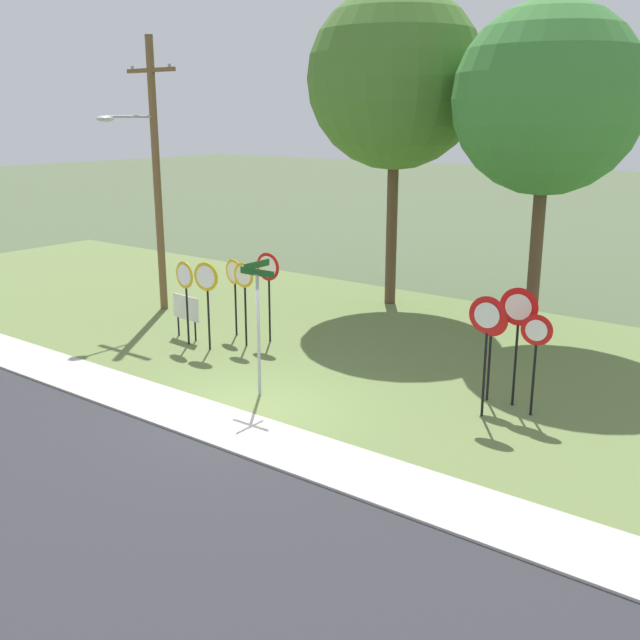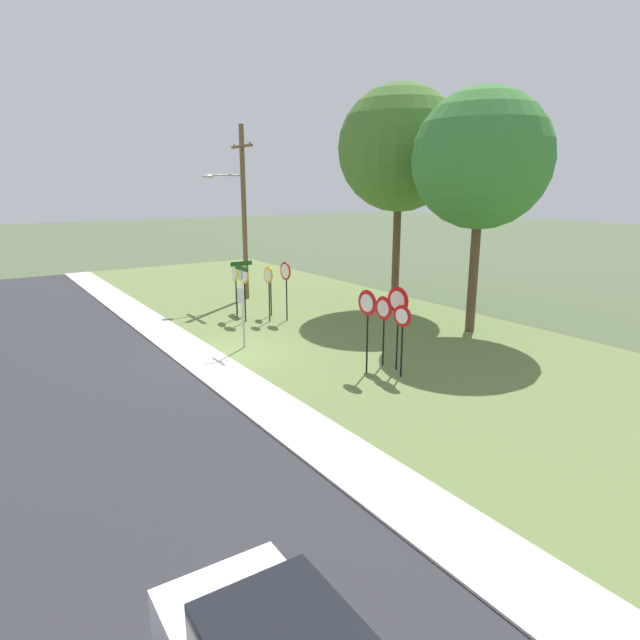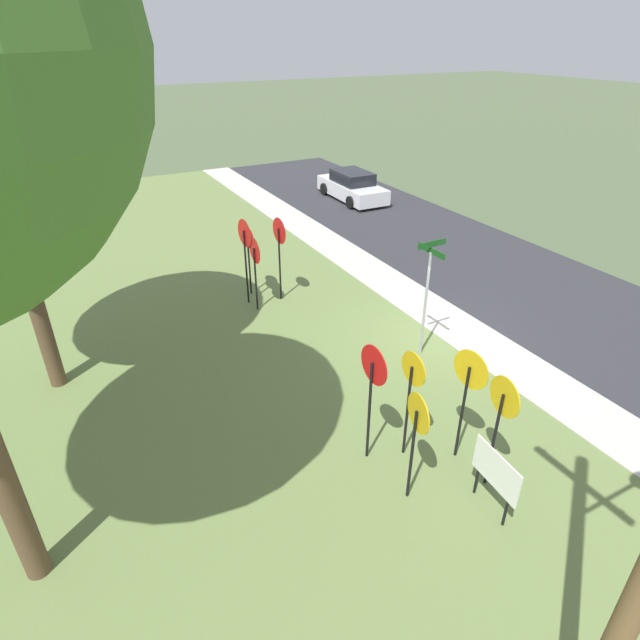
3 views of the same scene
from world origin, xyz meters
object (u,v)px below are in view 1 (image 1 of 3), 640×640
at_px(stop_sign_far_left, 207,287).
at_px(yield_sign_near_left, 536,342).
at_px(stop_sign_far_right, 234,281).
at_px(utility_pole, 153,167).
at_px(oak_tree_left, 396,80).
at_px(street_name_post, 258,317).
at_px(stop_sign_near_right, 185,285).
at_px(stop_sign_far_center, 268,277).
at_px(oak_tree_right, 548,100).
at_px(notice_board, 186,310).
at_px(stop_sign_near_left, 244,286).
at_px(yield_sign_far_left, 491,328).
at_px(yield_sign_near_right, 486,327).
at_px(yield_sign_far_right, 518,318).

distance_m(stop_sign_far_left, yield_sign_near_left, 8.76).
relative_size(stop_sign_far_right, utility_pole, 0.26).
distance_m(stop_sign_far_right, oak_tree_left, 8.35).
distance_m(street_name_post, utility_pole, 9.04).
height_order(stop_sign_near_right, street_name_post, street_name_post).
height_order(stop_sign_far_left, stop_sign_far_center, stop_sign_far_center).
height_order(stop_sign_far_left, oak_tree_right, oak_tree_right).
distance_m(street_name_post, notice_board, 5.17).
xyz_separation_m(yield_sign_near_left, oak_tree_left, (-7.62, 6.57, 5.59)).
bearing_deg(stop_sign_far_left, stop_sign_far_right, 97.35).
height_order(stop_sign_near_right, yield_sign_near_left, stop_sign_near_right).
relative_size(stop_sign_near_left, stop_sign_far_right, 1.05).
bearing_deg(yield_sign_far_left, stop_sign_near_left, -179.63).
bearing_deg(stop_sign_near_right, oak_tree_left, 82.79).
bearing_deg(oak_tree_left, stop_sign_far_left, -98.32).
height_order(stop_sign_near_left, yield_sign_far_left, stop_sign_near_left).
bearing_deg(yield_sign_near_right, yield_sign_far_right, 70.43).
relative_size(yield_sign_near_left, oak_tree_right, 0.24).
bearing_deg(stop_sign_far_right, stop_sign_far_left, -65.34).
relative_size(yield_sign_far_right, utility_pole, 0.31).
xyz_separation_m(stop_sign_near_left, stop_sign_far_left, (-0.54, -0.87, 0.08)).
bearing_deg(stop_sign_near_right, yield_sign_near_right, 8.59).
distance_m(yield_sign_near_left, street_name_post, 5.96).
distance_m(yield_sign_near_right, utility_pole, 12.73).
height_order(stop_sign_far_right, oak_tree_right, oak_tree_right).
distance_m(stop_sign_far_center, yield_sign_near_left, 7.94).
height_order(stop_sign_far_center, yield_sign_near_right, yield_sign_near_right).
relative_size(yield_sign_near_right, notice_board, 2.10).
bearing_deg(oak_tree_right, notice_board, -140.05).
xyz_separation_m(utility_pole, oak_tree_right, (10.72, 4.66, 1.96)).
distance_m(yield_sign_near_left, yield_sign_far_left, 1.14).
bearing_deg(notice_board, yield_sign_far_right, 9.68).
relative_size(yield_sign_far_left, notice_board, 1.82).
distance_m(stop_sign_near_right, yield_sign_far_right, 9.08).
xyz_separation_m(stop_sign_far_left, yield_sign_near_right, (7.91, 0.21, 0.20)).
bearing_deg(oak_tree_left, yield_sign_far_left, -44.22).
bearing_deg(stop_sign_near_left, oak_tree_left, 84.61).
height_order(street_name_post, oak_tree_left, oak_tree_left).
bearing_deg(stop_sign_near_right, stop_sign_near_left, 39.84).
relative_size(stop_sign_far_center, yield_sign_far_right, 0.96).
xyz_separation_m(stop_sign_near_right, stop_sign_far_center, (1.63, 1.57, 0.15)).
bearing_deg(stop_sign_near_right, yield_sign_far_left, 14.84).
bearing_deg(yield_sign_near_right, stop_sign_near_left, 170.17).
height_order(stop_sign_near_right, stop_sign_far_right, stop_sign_near_right).
height_order(yield_sign_near_right, yield_sign_far_left, yield_sign_near_right).
relative_size(stop_sign_far_right, street_name_post, 0.72).
relative_size(stop_sign_far_center, oak_tree_left, 0.25).
distance_m(stop_sign_far_left, oak_tree_right, 10.43).
xyz_separation_m(street_name_post, notice_board, (-4.63, 2.07, -1.00)).
distance_m(stop_sign_far_left, utility_pole, 5.64).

